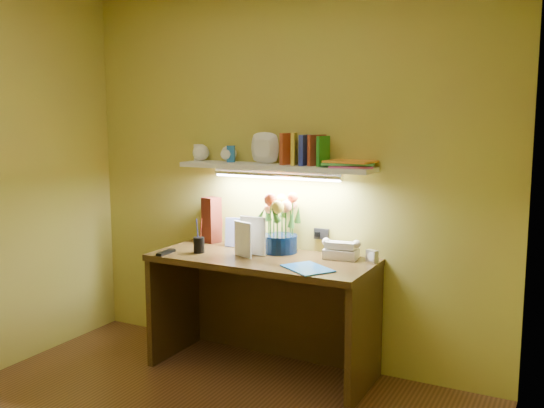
# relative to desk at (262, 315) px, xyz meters

# --- Properties ---
(desk) EXTENTS (1.40, 0.60, 0.75)m
(desk) POSITION_rel_desk_xyz_m (0.00, 0.00, 0.00)
(desk) COLOR #31200D
(desk) RESTS_ON ground
(flower_bouquet) EXTENTS (0.25, 0.25, 0.40)m
(flower_bouquet) POSITION_rel_desk_xyz_m (0.04, 0.17, 0.57)
(flower_bouquet) COLOR #051333
(flower_bouquet) RESTS_ON desk
(telephone) EXTENTS (0.22, 0.17, 0.12)m
(telephone) POSITION_rel_desk_xyz_m (0.45, 0.19, 0.44)
(telephone) COLOR beige
(telephone) RESTS_ON desk
(desk_clock) EXTENTS (0.08, 0.06, 0.07)m
(desk_clock) POSITION_rel_desk_xyz_m (0.65, 0.18, 0.41)
(desk_clock) COLOR silver
(desk_clock) RESTS_ON desk
(whisky_bottle) EXTENTS (0.11, 0.11, 0.31)m
(whisky_bottle) POSITION_rel_desk_xyz_m (-0.51, 0.25, 0.53)
(whisky_bottle) COLOR #9F601D
(whisky_bottle) RESTS_ON desk
(whisky_box) EXTENTS (0.12, 0.12, 0.31)m
(whisky_box) POSITION_rel_desk_xyz_m (-0.52, 0.23, 0.53)
(whisky_box) COLOR #561C12
(whisky_box) RESTS_ON desk
(pen_cup) EXTENTS (0.09, 0.09, 0.17)m
(pen_cup) POSITION_rel_desk_xyz_m (-0.41, -0.09, 0.46)
(pen_cup) COLOR black
(pen_cup) RESTS_ON desk
(art_card) EXTENTS (0.20, 0.09, 0.19)m
(art_card) POSITION_rel_desk_xyz_m (-0.27, 0.19, 0.47)
(art_card) COLOR silver
(art_card) RESTS_ON desk
(tv_remote) EXTENTS (0.05, 0.16, 0.02)m
(tv_remote) POSITION_rel_desk_xyz_m (-0.58, -0.21, 0.38)
(tv_remote) COLOR black
(tv_remote) RESTS_ON desk
(blue_folder) EXTENTS (0.35, 0.33, 0.01)m
(blue_folder) POSITION_rel_desk_xyz_m (0.38, -0.15, 0.38)
(blue_folder) COLOR blue
(blue_folder) RESTS_ON desk
(desk_book_a) EXTENTS (0.18, 0.04, 0.25)m
(desk_book_a) POSITION_rel_desk_xyz_m (-0.17, 0.02, 0.50)
(desk_book_a) COLOR beige
(desk_book_a) RESTS_ON desk
(desk_book_b) EXTENTS (0.16, 0.08, 0.22)m
(desk_book_b) POSITION_rel_desk_xyz_m (-0.18, -0.02, 0.49)
(desk_book_b) COLOR white
(desk_book_b) RESTS_ON desk
(wall_shelf) EXTENTS (1.31, 0.31, 0.23)m
(wall_shelf) POSITION_rel_desk_xyz_m (0.01, 0.18, 0.96)
(wall_shelf) COLOR white
(wall_shelf) RESTS_ON ground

